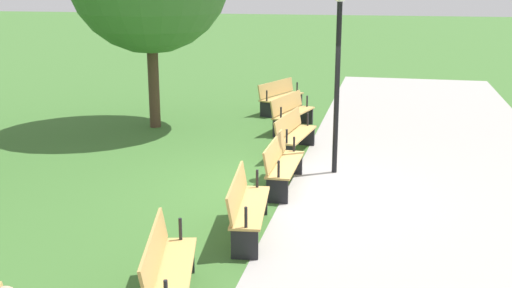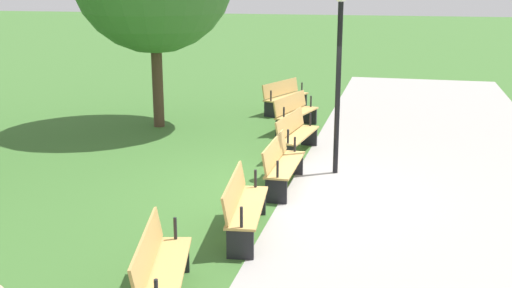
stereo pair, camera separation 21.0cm
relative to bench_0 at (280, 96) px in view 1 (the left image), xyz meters
name	(u,v)px [view 1 (the left image)]	position (x,y,z in m)	size (l,w,h in m)	color
ground_plane	(285,187)	(6.68, 1.31, -0.47)	(120.00, 120.00, 0.00)	#3D6B2D
path_paving	(438,198)	(6.68, 4.03, -0.47)	(27.88, 5.35, 0.01)	#A39E99
bench_0	(280,96)	(0.00, 0.00, 0.00)	(1.85, 1.09, 0.89)	tan
bench_1	(291,112)	(2.17, 0.69, 0.00)	(1.86, 0.90, 0.89)	tan
bench_2	(294,133)	(4.40, 1.10, 0.00)	(1.85, 0.69, 0.89)	tan
bench_3	(282,163)	(6.68, 1.24, 0.00)	(1.80, 0.47, 0.89)	tan
bench_4	(246,205)	(8.95, 1.10, 0.00)	(1.85, 0.69, 0.89)	tan
bench_5	(167,269)	(11.18, 0.69, 0.00)	(1.86, 0.90, 0.89)	tan
lamp_post	(339,43)	(5.54, 2.10, 2.09)	(0.32, 0.32, 3.63)	black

